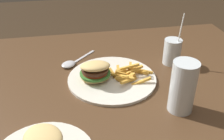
{
  "coord_description": "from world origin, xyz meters",
  "views": [
    {
      "loc": [
        0.04,
        0.66,
        1.29
      ],
      "look_at": [
        -0.11,
        -0.13,
        0.81
      ],
      "focal_mm": 42.0,
      "sensor_mm": 36.0,
      "label": 1
    }
  ],
  "objects": [
    {
      "name": "beer_glass",
      "position": [
        -0.28,
        0.07,
        0.85
      ],
      "size": [
        0.08,
        0.08,
        0.16
      ],
      "color": "silver",
      "rests_on": "dining_table"
    },
    {
      "name": "dining_table",
      "position": [
        0.0,
        0.0,
        0.66
      ],
      "size": [
        1.51,
        1.17,
        0.77
      ],
      "color": "#4C331E",
      "rests_on": "ground_plane"
    },
    {
      "name": "juice_glass",
      "position": [
        -0.37,
        -0.21,
        0.82
      ],
      "size": [
        0.07,
        0.07,
        0.21
      ],
      "color": "silver",
      "rests_on": "dining_table"
    },
    {
      "name": "meal_plate_near",
      "position": [
        -0.09,
        -0.13,
        0.79
      ],
      "size": [
        0.32,
        0.32,
        0.09
      ],
      "color": "silver",
      "rests_on": "dining_table"
    },
    {
      "name": "spoon",
      "position": [
        0.04,
        -0.26,
        0.78
      ],
      "size": [
        0.16,
        0.16,
        0.02
      ],
      "rotation": [
        0.0,
        0.0,
        0.79
      ],
      "color": "silver",
      "rests_on": "dining_table"
    }
  ]
}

